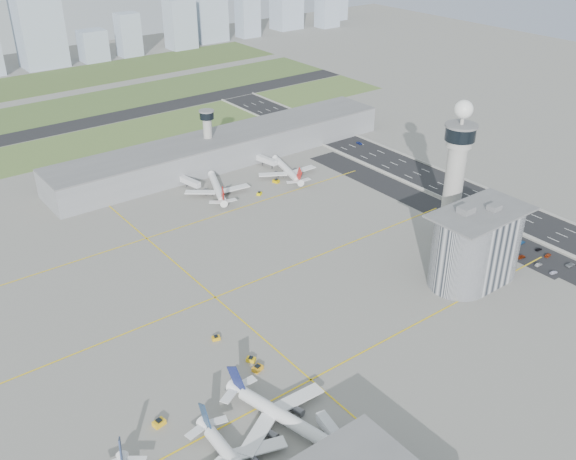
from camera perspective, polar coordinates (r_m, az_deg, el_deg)
ground at (r=255.41m, az=4.79°, el=-5.95°), size 1000.00×1000.00×0.00m
grass_strip_0 at (r=424.13m, az=-18.14°, el=7.20°), size 480.00×50.00×0.08m
grass_strip_1 at (r=492.34m, az=-21.30°, el=9.54°), size 480.00×60.00×0.08m
grass_strip_2 at (r=566.98m, az=-23.86°, el=11.39°), size 480.00×70.00×0.08m
runway at (r=457.51m, az=-19.81°, el=8.45°), size 480.00×22.00×0.10m
highway at (r=334.02m, az=19.72°, el=1.16°), size 28.00×500.00×0.10m
barrier_left at (r=323.04m, az=18.33°, el=0.57°), size 0.60×500.00×1.20m
barrier_right at (r=344.76m, az=21.07°, el=1.88°), size 0.60×500.00×1.20m
landside_road at (r=310.26m, az=18.58°, el=-0.78°), size 18.00×260.00×0.08m
parking_lot at (r=303.33m, az=20.17°, el=-1.77°), size 20.00×44.00×0.10m
taxiway_line_h_0 at (r=216.71m, az=2.05°, el=-13.17°), size 260.00×0.60×0.01m
taxiway_line_h_1 at (r=255.87m, az=-6.50°, el=-5.97°), size 260.00×0.60×0.01m
taxiway_line_h_2 at (r=301.95m, az=-12.46°, el=-0.73°), size 260.00×0.60×0.01m
taxiway_line_v at (r=255.87m, az=-6.50°, el=-5.97°), size 0.60×260.00×0.01m
control_tower at (r=291.25m, az=14.72°, el=5.55°), size 14.00×14.00×64.50m
secondary_tower at (r=372.13m, az=-7.15°, el=8.60°), size 8.60×8.60×31.90m
admin_building at (r=269.15m, az=16.38°, el=-1.35°), size 42.00×24.00×33.50m
terminal_pier at (r=379.07m, az=-5.59°, el=7.30°), size 210.00×32.00×15.80m
airplane_near_b at (r=186.53m, az=-4.67°, el=-19.57°), size 34.67×40.37×11.00m
airplane_near_c at (r=197.87m, az=-0.46°, el=-15.72°), size 45.92×50.62×12.05m
airplane_far_a at (r=337.62m, az=-6.33°, el=4.12°), size 47.44×50.79×11.41m
airplane_far_b at (r=357.71m, az=-0.09°, el=5.72°), size 43.46×47.65×11.21m
jet_bridge_near_2 at (r=192.03m, az=5.04°, el=-18.96°), size 5.39×14.31×5.70m
jet_bridge_far_0 at (r=350.91m, az=-9.40°, el=4.36°), size 5.39×14.31×5.70m
jet_bridge_far_1 at (r=374.49m, az=-2.67°, el=6.30°), size 5.39×14.31×5.70m
tug_0 at (r=205.09m, az=-11.40°, el=-16.41°), size 4.01×3.09×2.11m
tug_1 at (r=223.48m, az=-3.31°, el=-11.39°), size 3.51×3.72×1.78m
tug_2 at (r=219.71m, az=-2.72°, el=-12.15°), size 4.06×3.30×2.05m
tug_3 at (r=233.74m, az=-6.43°, el=-9.50°), size 3.32×2.74×1.66m
tug_4 at (r=336.62m, az=-2.57°, el=3.28°), size 3.53×3.25×1.69m
tug_5 at (r=350.44m, az=-1.08°, el=4.39°), size 3.22×3.94×1.98m
car_lot_0 at (r=290.70m, az=22.54°, el=-3.49°), size 3.82×2.02×1.24m
car_lot_1 at (r=294.02m, az=21.38°, el=-2.87°), size 3.86×1.37×1.27m
car_lot_2 at (r=297.41m, az=20.01°, el=-2.24°), size 4.64×2.66×1.22m
car_lot_3 at (r=300.33m, az=19.52°, el=-1.83°), size 4.70×2.39×1.31m
car_lot_4 at (r=303.44m, az=18.30°, el=-1.30°), size 3.50×1.54×1.17m
car_lot_5 at (r=306.57m, az=17.23°, el=-0.80°), size 3.96×1.78×1.26m
car_lot_6 at (r=298.99m, az=23.81°, el=-2.85°), size 4.79×2.51×1.29m
car_lot_7 at (r=302.81m, az=22.10°, el=-2.09°), size 4.33×2.27×1.20m
car_lot_8 at (r=306.13m, az=21.39°, el=-1.60°), size 3.66×1.74×1.21m
car_lot_9 at (r=309.24m, az=20.08°, el=-1.03°), size 3.82×1.41×1.25m
car_lot_10 at (r=311.46m, az=19.02°, el=-0.61°), size 4.89×2.65×1.30m
car_lot_11 at (r=313.33m, az=18.20°, el=-0.30°), size 4.29×2.11×1.20m
car_hw_1 at (r=353.60m, az=14.41°, el=3.61°), size 1.55×3.51×1.12m
car_hw_2 at (r=407.35m, az=6.35°, el=7.69°), size 2.49×4.55×1.21m
car_hw_4 at (r=443.54m, az=-0.45°, el=9.62°), size 1.98×4.01×1.31m
skyline_bldg_9 at (r=622.20m, az=-21.25°, el=16.20°), size 36.96×29.57×62.11m
skyline_bldg_10 at (r=630.94m, az=-16.93°, el=15.40°), size 23.01×18.41×27.75m
skyline_bldg_11 at (r=642.42m, az=-14.00°, el=16.50°), size 20.22×16.18×38.97m
skyline_bldg_12 at (r=662.92m, az=-9.56°, el=17.63°), size 26.14×20.92×46.89m
skyline_bldg_13 at (r=689.23m, az=-7.17°, el=19.64°), size 32.26×25.81×81.20m
skyline_bldg_14 at (r=707.26m, az=-3.64°, el=19.50°), size 21.59×17.28×68.75m
skyline_bldg_17 at (r=805.59m, az=4.29°, el=19.58°), size 22.64×18.11×41.06m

